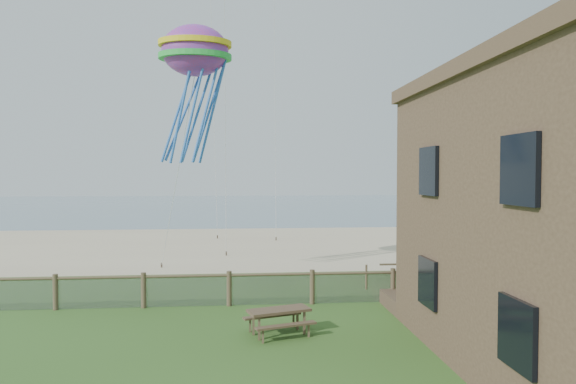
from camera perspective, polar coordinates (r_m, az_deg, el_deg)
name	(u,v)px	position (r m, az deg, el deg)	size (l,w,h in m)	color
ground	(223,369)	(13.21, -7.19, -18.96)	(160.00, 160.00, 0.00)	#30511B
sand_beach	(235,245)	(34.65, -5.92, -5.83)	(72.00, 20.00, 0.02)	tan
ocean	(239,205)	(78.47, -5.52, -1.46)	(160.00, 68.00, 0.02)	slate
chainlink_fence	(229,291)	(18.80, -6.55, -10.83)	(36.20, 0.20, 1.25)	#483C28
picnic_table	(279,322)	(15.55, -1.01, -14.20)	(1.81, 1.37, 0.77)	brown
octopus_kite	(195,89)	(23.56, -10.26, 11.15)	(3.24, 2.29, 6.67)	#FF2856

